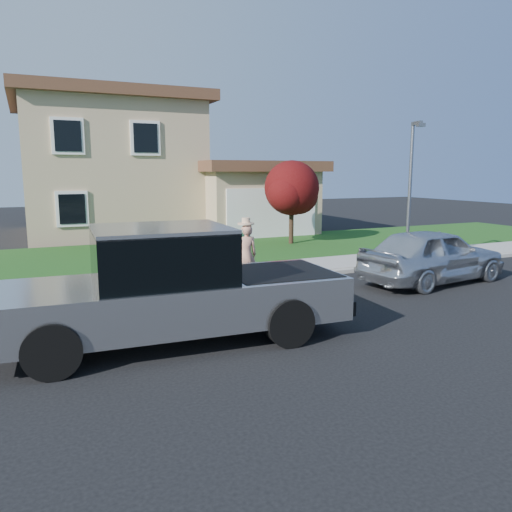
{
  "coord_description": "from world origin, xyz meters",
  "views": [
    {
      "loc": [
        -3.96,
        -9.91,
        3.16
      ],
      "look_at": [
        0.86,
        0.56,
        1.2
      ],
      "focal_mm": 35.0,
      "sensor_mm": 36.0,
      "label": 1
    }
  ],
  "objects_px": {
    "pickup_truck": "(170,289)",
    "trash_bin": "(237,256)",
    "woman": "(246,254)",
    "ornamental_tree": "(292,191)",
    "street_lamp": "(411,186)",
    "sedan": "(433,255)"
  },
  "relations": [
    {
      "from": "pickup_truck",
      "to": "ornamental_tree",
      "type": "xyz_separation_m",
      "value": [
        7.99,
        9.86,
        1.34
      ]
    },
    {
      "from": "street_lamp",
      "to": "woman",
      "type": "bearing_deg",
      "value": -166.82
    },
    {
      "from": "ornamental_tree",
      "to": "trash_bin",
      "type": "bearing_deg",
      "value": -130.87
    },
    {
      "from": "ornamental_tree",
      "to": "trash_bin",
      "type": "relative_size",
      "value": 2.84
    },
    {
      "from": "pickup_truck",
      "to": "trash_bin",
      "type": "distance_m",
      "value": 5.19
    },
    {
      "from": "woman",
      "to": "trash_bin",
      "type": "relative_size",
      "value": 1.54
    },
    {
      "from": "woman",
      "to": "ornamental_tree",
      "type": "bearing_deg",
      "value": -121.62
    },
    {
      "from": "trash_bin",
      "to": "pickup_truck",
      "type": "bearing_deg",
      "value": -103.39
    },
    {
      "from": "pickup_truck",
      "to": "street_lamp",
      "type": "height_order",
      "value": "street_lamp"
    },
    {
      "from": "street_lamp",
      "to": "trash_bin",
      "type": "bearing_deg",
      "value": -171.68
    },
    {
      "from": "pickup_truck",
      "to": "woman",
      "type": "bearing_deg",
      "value": 52.97
    },
    {
      "from": "woman",
      "to": "ornamental_tree",
      "type": "relative_size",
      "value": 0.54
    },
    {
      "from": "woman",
      "to": "ornamental_tree",
      "type": "xyz_separation_m",
      "value": [
        4.85,
        6.19,
        1.45
      ]
    },
    {
      "from": "woman",
      "to": "street_lamp",
      "type": "distance_m",
      "value": 6.1
    },
    {
      "from": "ornamental_tree",
      "to": "street_lamp",
      "type": "distance_m",
      "value": 6.18
    },
    {
      "from": "street_lamp",
      "to": "ornamental_tree",
      "type": "bearing_deg",
      "value": 111.39
    },
    {
      "from": "woman",
      "to": "sedan",
      "type": "bearing_deg",
      "value": 165.84
    },
    {
      "from": "ornamental_tree",
      "to": "street_lamp",
      "type": "xyz_separation_m",
      "value": [
        0.99,
        -6.09,
        0.33
      ]
    },
    {
      "from": "woman",
      "to": "ornamental_tree",
      "type": "distance_m",
      "value": 8.0
    },
    {
      "from": "pickup_truck",
      "to": "sedan",
      "type": "xyz_separation_m",
      "value": [
        8.14,
        1.79,
        -0.22
      ]
    },
    {
      "from": "pickup_truck",
      "to": "ornamental_tree",
      "type": "bearing_deg",
      "value": 54.47
    },
    {
      "from": "street_lamp",
      "to": "pickup_truck",
      "type": "bearing_deg",
      "value": -145.0
    }
  ]
}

